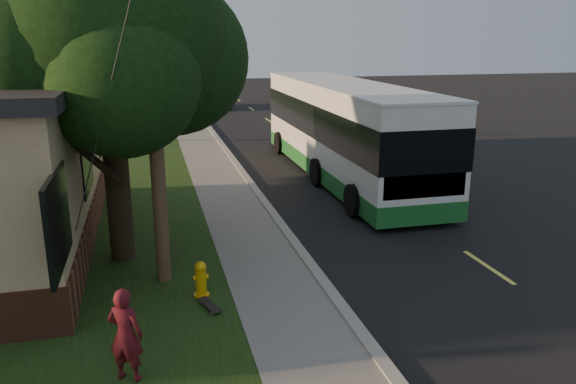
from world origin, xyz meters
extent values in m
plane|color=black|center=(0.00, 0.00, 0.00)|extent=(120.00, 120.00, 0.00)
cube|color=black|center=(4.00, 10.00, 0.01)|extent=(8.00, 80.00, 0.01)
cube|color=gray|center=(0.00, 10.00, 0.06)|extent=(0.25, 80.00, 0.12)
cube|color=slate|center=(-1.00, 10.00, 0.04)|extent=(2.00, 80.00, 0.08)
cube|color=black|center=(-4.50, 10.00, 0.04)|extent=(5.00, 80.00, 0.07)
cylinder|color=#E0A30B|center=(-2.60, 0.00, 0.35)|extent=(0.22, 0.22, 0.55)
sphere|color=#E0A30B|center=(-2.60, 0.00, 0.69)|extent=(0.24, 0.24, 0.24)
cylinder|color=#E0A30B|center=(-2.60, 0.00, 0.47)|extent=(0.30, 0.10, 0.10)
cylinder|color=#E0A30B|center=(-2.60, 0.00, 0.47)|extent=(0.10, 0.18, 0.10)
cylinder|color=#E0A30B|center=(-2.60, 0.00, 0.09)|extent=(0.32, 0.32, 0.04)
cylinder|color=#473321|center=(-3.30, 1.00, 4.57)|extent=(0.30, 0.30, 9.00)
cylinder|color=#2D2D30|center=(-4.20, -0.10, 3.80)|extent=(2.52, 3.21, 7.60)
cylinder|color=black|center=(-4.20, 2.50, 2.07)|extent=(0.56, 0.56, 4.00)
sphere|color=black|center=(-4.20, 2.50, 5.27)|extent=(5.20, 5.20, 5.20)
sphere|color=black|center=(-2.80, 3.10, 4.67)|extent=(3.60, 3.60, 3.60)
sphere|color=black|center=(-5.40, 2.10, 4.97)|extent=(3.80, 3.80, 3.80)
sphere|color=black|center=(-3.90, 1.20, 4.37)|extent=(3.20, 3.20, 3.20)
sphere|color=black|center=(-4.80, 3.90, 5.67)|extent=(3.40, 3.40, 3.40)
cylinder|color=black|center=(-3.50, 18.00, 1.72)|extent=(0.24, 0.24, 3.30)
cylinder|color=black|center=(-3.50, 18.00, 3.37)|extent=(1.38, 0.57, 2.01)
cylinder|color=black|center=(-3.50, 18.00, 3.37)|extent=(0.74, 1.21, 1.58)
cylinder|color=black|center=(-3.50, 18.00, 3.37)|extent=(0.65, 1.05, 1.95)
cylinder|color=black|center=(-3.50, 18.00, 3.37)|extent=(1.28, 0.53, 1.33)
cylinder|color=black|center=(-3.50, 18.00, 3.37)|extent=(0.75, 1.21, 1.70)
cylinder|color=black|center=(-3.00, 30.00, 1.58)|extent=(0.24, 0.24, 3.03)
cylinder|color=black|center=(-3.00, 30.00, 3.10)|extent=(1.38, 0.57, 2.01)
cylinder|color=black|center=(-3.00, 30.00, 3.10)|extent=(0.74, 1.21, 1.58)
cylinder|color=black|center=(-3.00, 30.00, 3.10)|extent=(0.65, 1.05, 1.95)
cylinder|color=black|center=(-3.00, 30.00, 3.10)|extent=(1.28, 0.53, 1.33)
cylinder|color=black|center=(-3.00, 30.00, 3.10)|extent=(0.75, 1.21, 1.70)
cylinder|color=#2D2D30|center=(0.50, 34.00, 2.75)|extent=(0.16, 0.16, 5.50)
imported|color=black|center=(0.50, 34.00, 4.50)|extent=(0.18, 0.22, 1.10)
cube|color=silver|center=(3.65, 9.06, 2.00)|extent=(2.70, 12.95, 2.91)
cube|color=#1C6327|center=(3.65, 9.06, 0.49)|extent=(2.72, 12.97, 0.59)
cube|color=black|center=(3.65, 9.06, 2.21)|extent=(2.74, 12.99, 1.19)
cube|color=black|center=(3.65, 2.61, 1.83)|extent=(2.40, 0.06, 1.73)
cube|color=yellow|center=(3.65, 2.62, 3.29)|extent=(1.73, 0.06, 0.38)
cube|color=#FFF2CC|center=(2.84, 2.60, 0.59)|extent=(0.27, 0.04, 0.16)
cube|color=#FFF2CC|center=(4.46, 2.60, 0.59)|extent=(0.27, 0.04, 0.16)
cube|color=silver|center=(3.65, 9.06, 3.47)|extent=(2.75, 13.00, 0.08)
cylinder|color=black|center=(2.30, 4.31, 0.50)|extent=(0.30, 0.99, 0.99)
cylinder|color=black|center=(5.00, 4.31, 0.50)|extent=(0.30, 0.99, 0.99)
cylinder|color=black|center=(2.30, 7.98, 0.50)|extent=(0.30, 0.99, 0.99)
cylinder|color=black|center=(5.00, 7.98, 0.50)|extent=(0.30, 0.99, 0.99)
cylinder|color=black|center=(2.30, 13.80, 0.50)|extent=(0.30, 0.99, 0.99)
cylinder|color=black|center=(5.00, 13.80, 0.50)|extent=(0.30, 0.99, 0.99)
imported|color=#4F0F18|center=(-3.97, -2.61, 0.83)|extent=(0.65, 0.56, 1.51)
cube|color=black|center=(-2.50, -0.57, 0.13)|extent=(0.42, 0.77, 0.02)
cylinder|color=silver|center=(-2.42, -0.82, 0.09)|extent=(0.17, 0.10, 0.05)
cylinder|color=silver|center=(-2.58, -0.32, 0.09)|extent=(0.17, 0.10, 0.05)
imported|color=black|center=(1.50, 31.12, 0.74)|extent=(2.12, 4.48, 1.48)
camera|label=1|loc=(-3.44, -10.55, 5.18)|focal=35.00mm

